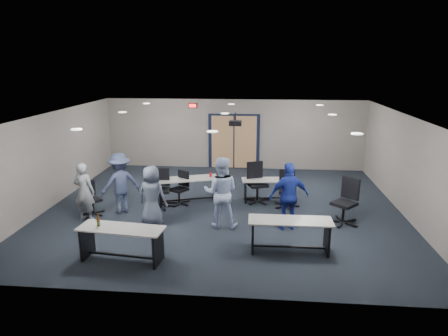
# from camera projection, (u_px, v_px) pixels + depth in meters

# --- Properties ---
(floor) EXTENTS (10.00, 10.00, 0.00)m
(floor) POSITION_uv_depth(u_px,v_px,m) (223.00, 208.00, 11.56)
(floor) COLOR black
(floor) RESTS_ON ground
(back_wall) EXTENTS (10.00, 0.04, 2.70)m
(back_wall) POSITION_uv_depth(u_px,v_px,m) (234.00, 134.00, 15.53)
(back_wall) COLOR gray
(back_wall) RESTS_ON floor
(front_wall) EXTENTS (10.00, 0.04, 2.70)m
(front_wall) POSITION_uv_depth(u_px,v_px,m) (199.00, 227.00, 6.88)
(front_wall) COLOR gray
(front_wall) RESTS_ON floor
(left_wall) EXTENTS (0.04, 9.00, 2.70)m
(left_wall) POSITION_uv_depth(u_px,v_px,m) (53.00, 159.00, 11.65)
(left_wall) COLOR gray
(left_wall) RESTS_ON floor
(right_wall) EXTENTS (0.04, 9.00, 2.70)m
(right_wall) POSITION_uv_depth(u_px,v_px,m) (407.00, 167.00, 10.77)
(right_wall) COLOR gray
(right_wall) RESTS_ON floor
(ceiling) EXTENTS (10.00, 9.00, 0.04)m
(ceiling) POSITION_uv_depth(u_px,v_px,m) (223.00, 115.00, 10.86)
(ceiling) COLOR white
(ceiling) RESTS_ON back_wall
(double_door) EXTENTS (2.00, 0.07, 2.20)m
(double_door) POSITION_uv_depth(u_px,v_px,m) (234.00, 142.00, 15.58)
(double_door) COLOR black
(double_door) RESTS_ON back_wall
(exit_sign) EXTENTS (0.32, 0.07, 0.18)m
(exit_sign) POSITION_uv_depth(u_px,v_px,m) (193.00, 106.00, 15.34)
(exit_sign) COLOR black
(exit_sign) RESTS_ON back_wall
(ceiling_projector) EXTENTS (0.35, 0.32, 0.37)m
(ceiling_projector) POSITION_uv_depth(u_px,v_px,m) (235.00, 123.00, 11.39)
(ceiling_projector) COLOR black
(ceiling_projector) RESTS_ON ceiling
(ceiling_can_lights) EXTENTS (6.24, 5.74, 0.02)m
(ceiling_can_lights) POSITION_uv_depth(u_px,v_px,m) (224.00, 115.00, 11.10)
(ceiling_can_lights) COLOR white
(ceiling_can_lights) RESTS_ON ceiling
(table_front_left) EXTENTS (1.87, 0.80, 1.01)m
(table_front_left) POSITION_uv_depth(u_px,v_px,m) (121.00, 238.00, 8.41)
(table_front_left) COLOR #A4A29A
(table_front_left) RESTS_ON floor
(table_front_right) EXTENTS (1.85, 0.63, 0.75)m
(table_front_right) POSITION_uv_depth(u_px,v_px,m) (290.00, 230.00, 8.81)
(table_front_right) COLOR #A4A29A
(table_front_right) RESTS_ON floor
(table_back_left) EXTENTS (1.96, 1.19, 0.88)m
(table_back_left) POSITION_uv_depth(u_px,v_px,m) (187.00, 186.00, 11.87)
(table_back_left) COLOR #A4A29A
(table_back_left) RESTS_ON floor
(table_back_right) EXTENTS (1.72, 0.75, 0.68)m
(table_back_right) POSITION_uv_depth(u_px,v_px,m) (270.00, 186.00, 12.03)
(table_back_right) COLOR #A4A29A
(table_back_right) RESTS_ON floor
(chair_back_a) EXTENTS (0.79, 0.79, 1.11)m
(chair_back_a) POSITION_uv_depth(u_px,v_px,m) (161.00, 189.00, 11.46)
(chair_back_a) COLOR black
(chair_back_a) RESTS_ON floor
(chair_back_b) EXTENTS (0.86, 0.86, 0.99)m
(chair_back_b) POSITION_uv_depth(u_px,v_px,m) (179.00, 188.00, 11.73)
(chair_back_b) COLOR black
(chair_back_b) RESTS_ON floor
(chair_back_c) EXTENTS (0.98, 0.98, 1.20)m
(chair_back_c) POSITION_uv_depth(u_px,v_px,m) (258.00, 183.00, 11.89)
(chair_back_c) COLOR black
(chair_back_c) RESTS_ON floor
(chair_back_d) EXTENTS (0.68, 0.68, 1.07)m
(chair_back_d) POSITION_uv_depth(u_px,v_px,m) (287.00, 189.00, 11.49)
(chair_back_d) COLOR black
(chair_back_d) RESTS_ON floor
(chair_loose_left) EXTENTS (0.81, 0.81, 0.92)m
(chair_loose_left) POSITION_uv_depth(u_px,v_px,m) (92.00, 199.00, 10.94)
(chair_loose_left) COLOR black
(chair_loose_left) RESTS_ON floor
(chair_loose_right) EXTENTS (1.06, 1.06, 1.20)m
(chair_loose_right) POSITION_uv_depth(u_px,v_px,m) (344.00, 202.00, 10.29)
(chair_loose_right) COLOR black
(chair_loose_right) RESTS_ON floor
(person_gray) EXTENTS (0.62, 0.45, 1.58)m
(person_gray) POSITION_uv_depth(u_px,v_px,m) (84.00, 192.00, 10.48)
(person_gray) COLOR #9399A0
(person_gray) RESTS_ON floor
(person_plaid) EXTENTS (0.86, 0.66, 1.58)m
(person_plaid) POSITION_uv_depth(u_px,v_px,m) (152.00, 196.00, 10.18)
(person_plaid) COLOR #50596E
(person_plaid) RESTS_ON floor
(person_lightblue) EXTENTS (0.91, 0.72, 1.83)m
(person_lightblue) POSITION_uv_depth(u_px,v_px,m) (221.00, 192.00, 10.05)
(person_lightblue) COLOR #C0D4FF
(person_lightblue) RESTS_ON floor
(person_navy) EXTENTS (1.08, 0.66, 1.72)m
(person_navy) POSITION_uv_depth(u_px,v_px,m) (289.00, 196.00, 9.92)
(person_navy) COLOR navy
(person_navy) RESTS_ON floor
(person_back) EXTENTS (1.26, 1.17, 1.70)m
(person_back) POSITION_uv_depth(u_px,v_px,m) (120.00, 183.00, 11.01)
(person_back) COLOR #384466
(person_back) RESTS_ON floor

